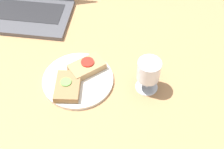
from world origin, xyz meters
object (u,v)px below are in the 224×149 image
object	(u,v)px
plate	(78,80)
sandwich_with_tomato	(87,67)
laptop	(26,2)
wine_glass	(149,72)
sandwich_with_cucumber	(68,86)

from	to	relation	value
plate	sandwich_with_tomato	distance (cm)	5.35
plate	laptop	bearing A→B (deg)	129.70
wine_glass	plate	bearing A→B (deg)	-178.75
sandwich_with_cucumber	plate	bearing A→B (deg)	62.31
sandwich_with_tomato	wine_glass	distance (cm)	21.51
sandwich_with_cucumber	wine_glass	xyz separation A→B (cm)	(25.02, 4.85, 5.51)
sandwich_with_cucumber	sandwich_with_tomato	world-z (taller)	sandwich_with_tomato
plate	sandwich_with_cucumber	distance (cm)	5.24
laptop	sandwich_with_tomato	bearing A→B (deg)	-43.96
plate	sandwich_with_cucumber	size ratio (longest dim) A/B	1.91
plate	sandwich_with_tomato	xyz separation A→B (cm)	(2.27, 4.42, 1.97)
laptop	wine_glass	bearing A→B (deg)	-33.01
sandwich_with_tomato	laptop	distance (cm)	41.42
plate	sandwich_with_cucumber	bearing A→B (deg)	-117.69
plate	sandwich_with_tomato	size ratio (longest dim) A/B	1.78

